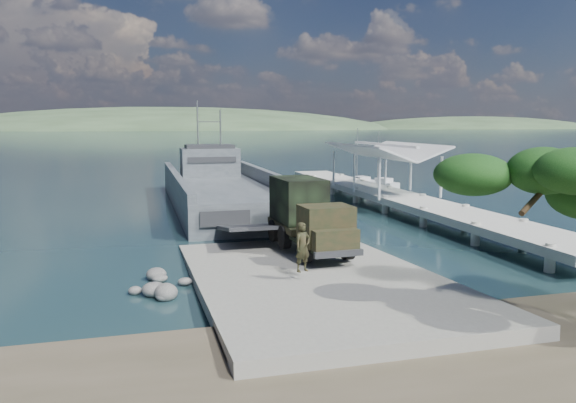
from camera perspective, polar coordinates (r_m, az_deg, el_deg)
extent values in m
plane|color=#19323C|center=(25.56, 1.78, -7.81)|extent=(1400.00, 1400.00, 0.00)
cube|color=gray|center=(24.57, 2.48, -7.86)|extent=(10.00, 18.00, 0.50)
cube|color=#B7B9AE|center=(46.56, 10.59, 0.51)|extent=(4.00, 44.00, 0.50)
cube|color=#424A4E|center=(48.03, -6.51, 0.13)|extent=(8.66, 28.31, 2.35)
cube|color=#424A4E|center=(47.41, -11.28, 2.05)|extent=(0.75, 28.26, 1.22)
cube|color=#424A4E|center=(48.56, -1.92, 2.33)|extent=(0.75, 28.26, 1.22)
cube|color=#424A4E|center=(34.30, -3.05, -2.12)|extent=(8.48, 0.43, 2.45)
cube|color=#424A4E|center=(57.06, -7.96, 3.96)|extent=(5.68, 3.80, 2.83)
cube|color=#2B2D30|center=(56.97, -7.99, 5.57)|extent=(4.73, 3.04, 0.38)
cylinder|color=gray|center=(56.79, -9.18, 7.72)|extent=(0.15, 0.15, 4.71)
cylinder|color=gray|center=(57.07, -6.89, 7.30)|extent=(0.15, 0.15, 3.77)
cylinder|color=black|center=(26.10, 1.74, -4.98)|extent=(0.47, 1.22, 1.20)
cylinder|color=black|center=(26.87, 6.03, -4.64)|extent=(0.47, 1.22, 1.20)
cylinder|color=black|center=(29.02, -0.34, -3.65)|extent=(0.47, 1.22, 1.20)
cylinder|color=black|center=(29.71, 3.58, -3.39)|extent=(0.47, 1.22, 1.20)
cylinder|color=black|center=(30.75, -1.38, -2.99)|extent=(0.47, 1.22, 1.20)
cylinder|color=black|center=(31.41, 2.35, -2.76)|extent=(0.47, 1.22, 1.20)
cube|color=black|center=(28.81, 2.01, -3.46)|extent=(2.34, 7.11, 0.23)
cube|color=black|center=(26.33, 3.87, -2.41)|extent=(2.39, 1.95, 1.85)
cube|color=black|center=(25.41, 4.78, -3.87)|extent=(2.16, 0.92, 0.92)
cube|color=black|center=(29.94, 1.17, -2.39)|extent=(2.50, 4.35, 0.32)
cube|color=black|center=(29.90, 1.06, 0.20)|extent=(2.37, 3.61, 2.31)
cube|color=#2B2D30|center=(25.12, 5.18, -5.31)|extent=(2.32, 0.33, 0.28)
imported|color=black|center=(23.14, 1.50, -5.60)|extent=(0.88, 0.75, 2.05)
cube|color=silver|center=(61.91, 9.08, 1.67)|extent=(3.24, 5.32, 0.84)
cube|color=silver|center=(61.20, 9.72, 2.11)|extent=(1.76, 1.86, 0.56)
cylinder|color=gray|center=(61.65, 9.14, 4.47)|extent=(0.09, 0.09, 5.59)
cube|color=silver|center=(62.90, 6.99, 1.82)|extent=(2.44, 5.59, 0.88)
cube|color=silver|center=(62.01, 7.47, 2.27)|extent=(1.61, 1.78, 0.59)
cylinder|color=gray|center=(62.64, 7.04, 4.72)|extent=(0.10, 0.10, 5.90)
ellipsoid|color=black|center=(20.21, 18.28, 2.61)|extent=(2.60, 2.60, 1.49)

